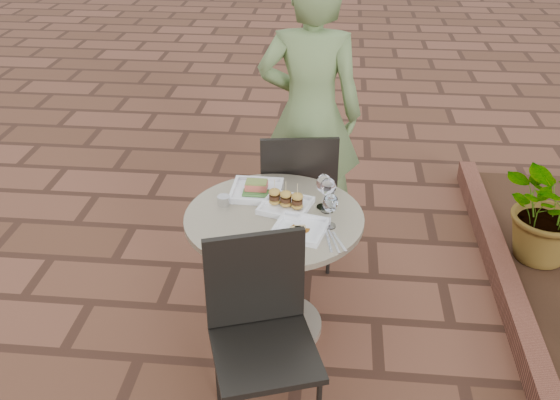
# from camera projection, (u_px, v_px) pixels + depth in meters

# --- Properties ---
(ground) EXTENTS (60.00, 60.00, 0.00)m
(ground) POSITION_uv_depth(u_px,v_px,m) (231.00, 311.00, 3.59)
(ground) COLOR brown
(ground) RESTS_ON ground
(cafe_table) EXTENTS (0.90, 0.90, 0.73)m
(cafe_table) POSITION_uv_depth(u_px,v_px,m) (274.00, 256.00, 3.24)
(cafe_table) COLOR gray
(cafe_table) RESTS_ON ground
(chair_far) EXTENTS (0.50, 0.50, 0.93)m
(chair_far) POSITION_uv_depth(u_px,v_px,m) (297.00, 190.00, 3.71)
(chair_far) COLOR black
(chair_far) RESTS_ON ground
(chair_near) EXTENTS (0.56, 0.56, 0.93)m
(chair_near) POSITION_uv_depth(u_px,v_px,m) (260.00, 321.00, 2.70)
(chair_near) COLOR black
(chair_near) RESTS_ON ground
(diner) EXTENTS (0.65, 0.43, 1.78)m
(diner) POSITION_uv_depth(u_px,v_px,m) (310.00, 115.00, 3.84)
(diner) COLOR #5B733F
(diner) RESTS_ON ground
(plate_salmon) EXTENTS (0.27, 0.27, 0.07)m
(plate_salmon) POSITION_uv_depth(u_px,v_px,m) (257.00, 190.00, 3.30)
(plate_salmon) COLOR white
(plate_salmon) RESTS_ON cafe_table
(plate_sliders) EXTENTS (0.29, 0.29, 0.15)m
(plate_sliders) POSITION_uv_depth(u_px,v_px,m) (286.00, 202.00, 3.16)
(plate_sliders) COLOR white
(plate_sliders) RESTS_ON cafe_table
(plate_tuna) EXTENTS (0.29, 0.29, 0.03)m
(plate_tuna) POSITION_uv_depth(u_px,v_px,m) (300.00, 228.00, 2.98)
(plate_tuna) COLOR white
(plate_tuna) RESTS_ON cafe_table
(wine_glass_right) EXTENTS (0.08, 0.08, 0.18)m
(wine_glass_right) POSITION_uv_depth(u_px,v_px,m) (331.00, 204.00, 2.96)
(wine_glass_right) COLOR white
(wine_glass_right) RESTS_ON cafe_table
(wine_glass_mid) EXTENTS (0.08, 0.08, 0.18)m
(wine_glass_mid) POSITION_uv_depth(u_px,v_px,m) (328.00, 188.00, 3.09)
(wine_glass_mid) COLOR white
(wine_glass_mid) RESTS_ON cafe_table
(wine_glass_far) EXTENTS (0.08, 0.08, 0.19)m
(wine_glass_far) POSITION_uv_depth(u_px,v_px,m) (324.00, 184.00, 3.12)
(wine_glass_far) COLOR white
(wine_glass_far) RESTS_ON cafe_table
(steel_ramekin) EXTENTS (0.07, 0.07, 0.05)m
(steel_ramekin) POSITION_uv_depth(u_px,v_px,m) (224.00, 200.00, 3.19)
(steel_ramekin) COLOR silver
(steel_ramekin) RESTS_ON cafe_table
(cutlery_set) EXTENTS (0.15, 0.22, 0.00)m
(cutlery_set) POSITION_uv_depth(u_px,v_px,m) (334.00, 241.00, 2.91)
(cutlery_set) COLOR silver
(cutlery_set) RESTS_ON cafe_table
(planter_curb) EXTENTS (0.12, 3.00, 0.15)m
(planter_curb) POSITION_uv_depth(u_px,v_px,m) (506.00, 286.00, 3.68)
(planter_curb) COLOR brown
(planter_curb) RESTS_ON ground
(potted_plant_a) EXTENTS (0.82, 0.78, 0.73)m
(potted_plant_a) POSITION_uv_depth(u_px,v_px,m) (553.00, 206.00, 3.80)
(potted_plant_a) COLOR #33662D
(potted_plant_a) RESTS_ON mulch_bed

